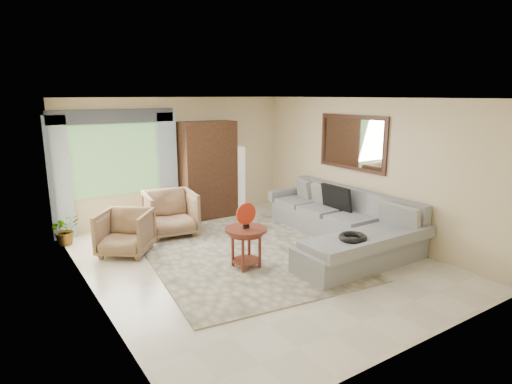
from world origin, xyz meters
TOP-DOWN VIEW (x-y plane):
  - ground at (0.00, 0.00)m, footprint 6.00×6.00m
  - area_rug at (-0.03, 0.37)m, footprint 3.47×4.34m
  - sectional_sofa at (1.78, -0.18)m, footprint 2.30×3.46m
  - tv_screen at (2.05, 0.29)m, footprint 0.14×0.74m
  - garden_hose at (1.00, -1.18)m, footprint 0.43×0.43m
  - coffee_table at (-0.29, -0.19)m, footprint 0.65×0.65m
  - red_disc at (-0.29, -0.19)m, footprint 0.34×0.03m
  - armchair_left at (-1.67, 1.45)m, footprint 1.15×1.15m
  - armchair_right at (-0.64, 1.99)m, footprint 1.04×1.06m
  - potted_plant at (-2.44, 2.53)m, footprint 0.59×0.54m
  - armoire at (0.55, 2.72)m, footprint 1.20×0.55m
  - floor_lamp at (1.35, 2.78)m, footprint 0.24×0.24m
  - window at (-1.35, 2.97)m, footprint 1.80×0.04m
  - curtain_left at (-2.40, 2.88)m, footprint 0.40×0.08m
  - curtain_right at (-0.30, 2.88)m, footprint 0.40×0.08m
  - valance at (-1.35, 2.90)m, footprint 2.40×0.12m
  - wall_mirror at (2.46, 0.35)m, footprint 0.05×1.70m

SIDE VIEW (x-z plane):
  - ground at x=0.00m, z-range 0.00..0.00m
  - area_rug at x=-0.03m, z-range 0.00..0.02m
  - potted_plant at x=-2.44m, z-range 0.00..0.55m
  - sectional_sofa at x=1.78m, z-range -0.17..0.73m
  - coffee_table at x=-0.29m, z-range 0.02..0.67m
  - armchair_left at x=-1.67m, z-range 0.00..0.75m
  - armchair_right at x=-0.64m, z-range 0.00..0.86m
  - garden_hose at x=1.00m, z-range 0.50..0.59m
  - tv_screen at x=2.05m, z-range 0.48..0.96m
  - floor_lamp at x=1.35m, z-range 0.00..1.50m
  - red_disc at x=-0.29m, z-range 0.71..1.05m
  - armoire at x=0.55m, z-range 0.00..2.10m
  - curtain_left at x=-2.40m, z-range 0.00..2.30m
  - curtain_right at x=-0.30m, z-range 0.00..2.30m
  - window at x=-1.35m, z-range 0.70..2.10m
  - wall_mirror at x=2.46m, z-range 1.22..2.27m
  - valance at x=-1.35m, z-range 2.12..2.38m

